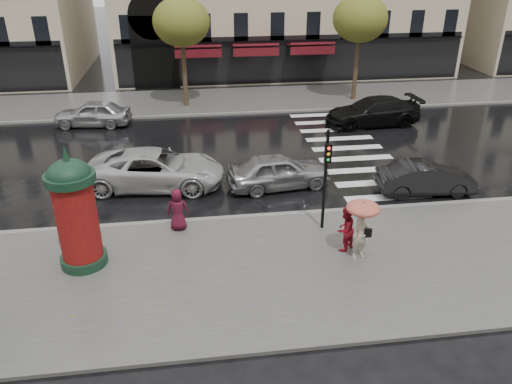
{
  "coord_description": "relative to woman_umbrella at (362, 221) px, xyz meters",
  "views": [
    {
      "loc": [
        -1.84,
        -13.26,
        9.18
      ],
      "look_at": [
        0.2,
        1.5,
        1.84
      ],
      "focal_mm": 35.0,
      "sensor_mm": 36.0,
      "label": 1
    }
  ],
  "objects": [
    {
      "name": "car_black",
      "position": [
        5.17,
        13.22,
        -0.69
      ],
      "size": [
        5.51,
        2.54,
        1.56
      ],
      "primitive_type": "imported",
      "rotation": [
        0.0,
        0.0,
        -1.5
      ],
      "color": "black",
      "rests_on": "ground"
    },
    {
      "name": "zebra_crossing",
      "position": [
        2.68,
        9.82,
        -1.46
      ],
      "size": [
        3.6,
        11.75,
        0.01
      ],
      "primitive_type": "cube",
      "color": "silver",
      "rests_on": "ground"
    },
    {
      "name": "far_kerb",
      "position": [
        -3.32,
        16.22,
        -1.4
      ],
      "size": [
        90.0,
        0.25,
        0.14
      ],
      "primitive_type": "cube",
      "color": "slate",
      "rests_on": "ground"
    },
    {
      "name": "car_silver",
      "position": [
        -1.59,
        5.8,
        -0.73
      ],
      "size": [
        4.52,
        2.3,
        1.48
      ],
      "primitive_type": "imported",
      "rotation": [
        0.0,
        0.0,
        1.7
      ],
      "color": "#A1A2A6",
      "rests_on": "ground"
    },
    {
      "name": "car_white",
      "position": [
        -6.7,
        6.58,
        -0.68
      ],
      "size": [
        6.01,
        3.35,
        1.59
      ],
      "primitive_type": "imported",
      "rotation": [
        0.0,
        0.0,
        1.44
      ],
      "color": "#B8B8B8",
      "rests_on": "ground"
    },
    {
      "name": "tree_far_left",
      "position": [
        -5.32,
        18.22,
        3.7
      ],
      "size": [
        3.4,
        3.4,
        6.64
      ],
      "color": "#38281C",
      "rests_on": "ground"
    },
    {
      "name": "morris_column",
      "position": [
        -8.75,
        0.85,
        0.57
      ],
      "size": [
        1.49,
        1.49,
        4.0
      ],
      "color": "#13301F",
      "rests_on": "near_sidewalk"
    },
    {
      "name": "traffic_light",
      "position": [
        -0.69,
        1.95,
        0.88
      ],
      "size": [
        0.24,
        0.35,
        3.68
      ],
      "color": "black",
      "rests_on": "near_sidewalk"
    },
    {
      "name": "ground",
      "position": [
        -3.32,
        0.22,
        -1.47
      ],
      "size": [
        160.0,
        160.0,
        0.0
      ],
      "primitive_type": "plane",
      "color": "black",
      "rests_on": "ground"
    },
    {
      "name": "tree_far_right",
      "position": [
        5.68,
        18.22,
        3.7
      ],
      "size": [
        3.4,
        3.4,
        6.64
      ],
      "color": "#38281C",
      "rests_on": "ground"
    },
    {
      "name": "man_burgundy",
      "position": [
        -5.78,
        2.62,
        -0.57
      ],
      "size": [
        0.78,
        0.53,
        1.55
      ],
      "primitive_type": "imported",
      "rotation": [
        0.0,
        0.0,
        3.09
      ],
      "color": "#4D0F22",
      "rests_on": "near_sidewalk"
    },
    {
      "name": "near_sidewalk",
      "position": [
        -3.32,
        -0.28,
        -1.41
      ],
      "size": [
        90.0,
        7.0,
        0.12
      ],
      "primitive_type": "cube",
      "color": "#474744",
      "rests_on": "ground"
    },
    {
      "name": "woman_red",
      "position": [
        -0.35,
        0.52,
        -0.58
      ],
      "size": [
        0.95,
        0.92,
        1.55
      ],
      "primitive_type": "imported",
      "rotation": [
        0.0,
        0.0,
        3.78
      ],
      "color": "#AE152A",
      "rests_on": "near_sidewalk"
    },
    {
      "name": "car_far_silver",
      "position": [
        -10.6,
        15.22,
        -0.75
      ],
      "size": [
        4.4,
        2.18,
        1.44
      ],
      "primitive_type": "imported",
      "rotation": [
        0.0,
        0.0,
        -1.69
      ],
      "color": "#B5B5BA",
      "rests_on": "ground"
    },
    {
      "name": "woman_umbrella",
      "position": [
        0.0,
        0.0,
        0.0
      ],
      "size": [
        1.06,
        1.06,
        2.05
      ],
      "color": "#C2B4A0",
      "rests_on": "near_sidewalk"
    },
    {
      "name": "car_darkgrey",
      "position": [
        4.3,
        4.42,
        -0.81
      ],
      "size": [
        4.06,
        1.64,
        1.31
      ],
      "primitive_type": "imported",
      "rotation": [
        0.0,
        0.0,
        1.51
      ],
      "color": "black",
      "rests_on": "ground"
    },
    {
      "name": "near_kerb",
      "position": [
        -3.32,
        3.22,
        -1.4
      ],
      "size": [
        90.0,
        0.25,
        0.14
      ],
      "primitive_type": "cube",
      "color": "slate",
      "rests_on": "ground"
    },
    {
      "name": "far_sidewalk",
      "position": [
        -3.32,
        19.22,
        -1.41
      ],
      "size": [
        90.0,
        6.0,
        0.12
      ],
      "primitive_type": "cube",
      "color": "#474744",
      "rests_on": "ground"
    }
  ]
}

